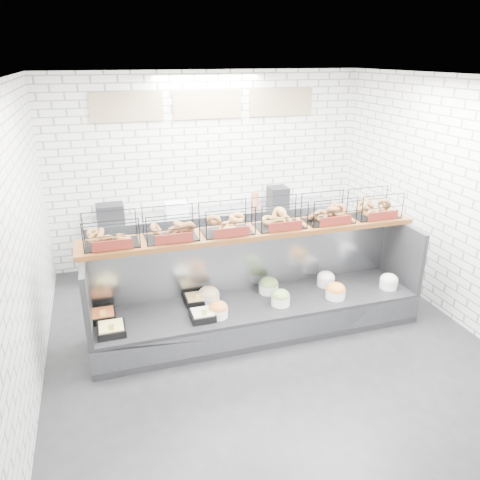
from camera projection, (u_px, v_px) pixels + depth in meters
name	position (u px, v px, depth m)	size (l,w,h in m)	color
ground	(266.00, 342.00, 5.60)	(5.50, 5.50, 0.00)	black
room_shell	(252.00, 162.00, 5.37)	(5.02, 5.51, 3.01)	silver
display_case	(257.00, 305.00, 5.78)	(4.00, 0.90, 1.20)	black
bagel_shelf	(254.00, 220.00, 5.55)	(4.10, 0.50, 0.40)	#47250F
prep_counter	(214.00, 236.00, 7.58)	(4.00, 0.60, 1.20)	#93969B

